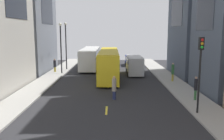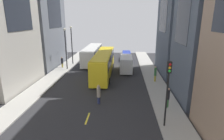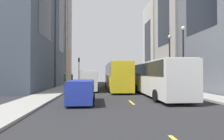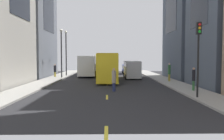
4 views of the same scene
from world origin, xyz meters
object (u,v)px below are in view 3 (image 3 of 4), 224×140
at_px(car_blue_0, 82,90).
at_px(traffic_light_near_corner, 79,65).
at_px(pedestrian_crossing_mid, 72,78).
at_px(pedestrian_crossing_near, 65,79).
at_px(streetcar_yellow, 116,74).
at_px(city_bus_white, 157,76).
at_px(pedestrian_waiting_curb, 108,79).
at_px(pedestrian_walking_far, 183,82).
at_px(delivery_van_white, 90,79).

bearing_deg(car_blue_0, traffic_light_near_corner, -83.72).
relative_size(pedestrian_crossing_mid, pedestrian_crossing_near, 0.92).
xyz_separation_m(streetcar_yellow, pedestrian_crossing_near, (7.71, -3.42, -0.77)).
bearing_deg(traffic_light_near_corner, city_bus_white, 113.64).
bearing_deg(pedestrian_crossing_near, pedestrian_waiting_curb, -4.23).
height_order(pedestrian_waiting_curb, pedestrian_crossing_near, pedestrian_crossing_near).
height_order(streetcar_yellow, pedestrian_crossing_near, streetcar_yellow).
bearing_deg(pedestrian_walking_far, pedestrian_crossing_mid, -155.35).
height_order(city_bus_white, car_blue_0, city_bus_white).
height_order(pedestrian_crossing_mid, pedestrian_crossing_near, pedestrian_crossing_near).
relative_size(streetcar_yellow, traffic_light_near_corner, 2.49).
relative_size(city_bus_white, car_blue_0, 2.66).
bearing_deg(traffic_light_near_corner, pedestrian_crossing_mid, 73.63).
distance_m(pedestrian_crossing_mid, pedestrian_walking_far, 21.61).
bearing_deg(pedestrian_waiting_curb, delivery_van_white, -70.19).
xyz_separation_m(city_bus_white, pedestrian_crossing_near, (10.89, -11.25, -0.66)).
bearing_deg(pedestrian_waiting_curb, pedestrian_crossing_near, -101.18).
distance_m(city_bus_white, pedestrian_walking_far, 6.61).
height_order(pedestrian_walking_far, traffic_light_near_corner, traffic_light_near_corner).
bearing_deg(traffic_light_near_corner, pedestrian_crossing_near, 84.94).
xyz_separation_m(pedestrian_walking_far, pedestrian_waiting_curb, (8.67, -14.10, -0.05)).
distance_m(pedestrian_crossing_mid, pedestrian_crossing_near, 7.95).
distance_m(pedestrian_waiting_curb, traffic_light_near_corner, 7.88).
distance_m(delivery_van_white, car_blue_0, 9.47).
distance_m(city_bus_white, traffic_light_near_corner, 24.74).
distance_m(delivery_van_white, pedestrian_crossing_near, 6.79).
bearing_deg(delivery_van_white, streetcar_yellow, -151.01).
height_order(city_bus_white, pedestrian_crossing_mid, city_bus_white).
distance_m(delivery_van_white, pedestrian_walking_far, 11.77).
distance_m(delivery_van_white, pedestrian_crossing_mid, 13.99).
distance_m(streetcar_yellow, car_blue_0, 12.14).
xyz_separation_m(city_bus_white, pedestrian_crossing_mid, (10.88, -19.20, -0.74)).
xyz_separation_m(car_blue_0, pedestrian_walking_far, (-11.86, -8.04, 0.15)).
height_order(city_bus_white, pedestrian_walking_far, city_bus_white).
distance_m(pedestrian_walking_far, pedestrian_waiting_curb, 16.55).
relative_size(city_bus_white, delivery_van_white, 2.07).
distance_m(city_bus_white, delivery_van_white, 8.97).
bearing_deg(pedestrian_crossing_near, city_bus_white, -95.84).
height_order(streetcar_yellow, car_blue_0, streetcar_yellow).
xyz_separation_m(delivery_van_white, traffic_light_near_corner, (3.07, -16.77, 2.50)).
bearing_deg(pedestrian_crossing_mid, streetcar_yellow, -27.94).
bearing_deg(pedestrian_crossing_mid, traffic_light_near_corner, 101.55).
xyz_separation_m(car_blue_0, pedestrian_crossing_near, (3.89, -14.89, 0.33)).
bearing_deg(delivery_van_white, pedestrian_crossing_near, -53.14).
bearing_deg(city_bus_white, delivery_van_white, -40.47).
bearing_deg(pedestrian_crossing_mid, pedestrian_crossing_near, -62.12).
bearing_deg(pedestrian_crossing_near, streetcar_yellow, -73.83).
distance_m(city_bus_white, streetcar_yellow, 8.45).
relative_size(city_bus_white, streetcar_yellow, 0.84).
height_order(car_blue_0, pedestrian_walking_far, pedestrian_walking_far).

